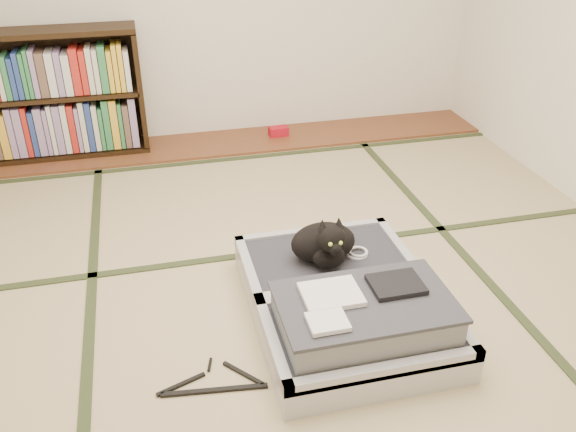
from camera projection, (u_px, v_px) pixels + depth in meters
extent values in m
plane|color=tan|center=(295.00, 293.00, 3.08)|extent=(4.50, 4.50, 0.00)
cube|color=brown|center=(231.00, 142.00, 4.76)|extent=(4.00, 0.50, 0.02)
cube|color=#A80D1D|center=(278.00, 131.00, 4.85)|extent=(0.15, 0.10, 0.07)
cube|color=#2D381E|center=(90.00, 323.00, 2.87)|extent=(0.05, 4.50, 0.01)
cube|color=#2D381E|center=(474.00, 266.00, 3.29)|extent=(0.05, 4.50, 0.01)
cube|color=#2D381E|center=(277.00, 251.00, 3.42)|extent=(4.00, 0.05, 0.01)
cube|color=#2D381E|center=(238.00, 158.00, 4.51)|extent=(4.00, 0.05, 0.01)
cube|color=black|center=(140.00, 89.00, 4.46)|extent=(0.04, 0.29, 0.83)
cube|color=black|center=(62.00, 152.00, 4.55)|extent=(1.29, 0.29, 0.04)
cube|color=black|center=(38.00, 32.00, 4.11)|extent=(1.29, 0.29, 0.04)
cube|color=black|center=(50.00, 95.00, 4.33)|extent=(1.23, 0.29, 0.03)
cube|color=black|center=(52.00, 89.00, 4.45)|extent=(1.29, 0.02, 0.83)
cube|color=gray|center=(56.00, 125.00, 4.42)|extent=(1.16, 0.21, 0.35)
cube|color=gray|center=(45.00, 70.00, 4.22)|extent=(1.16, 0.21, 0.31)
cube|color=#B1B0B5|center=(363.00, 343.00, 2.65)|extent=(0.84, 0.56, 0.15)
cube|color=#2D2D34|center=(363.00, 336.00, 2.63)|extent=(0.75, 0.47, 0.11)
cube|color=#B1B0B5|center=(386.00, 371.00, 2.39)|extent=(0.84, 0.04, 0.06)
cube|color=#B1B0B5|center=(345.00, 294.00, 2.83)|extent=(0.84, 0.04, 0.06)
cube|color=#B1B0B5|center=(273.00, 344.00, 2.53)|extent=(0.04, 0.56, 0.06)
cube|color=#B1B0B5|center=(448.00, 315.00, 2.69)|extent=(0.04, 0.56, 0.06)
cube|color=#B1B0B5|center=(325.00, 271.00, 3.12)|extent=(0.84, 0.56, 0.15)
cube|color=#2D2D34|center=(325.00, 265.00, 3.10)|extent=(0.75, 0.47, 0.11)
cube|color=#B1B0B5|center=(342.00, 288.00, 2.86)|extent=(0.84, 0.04, 0.06)
cube|color=#B1B0B5|center=(312.00, 233.00, 3.30)|extent=(0.84, 0.04, 0.06)
cube|color=#B1B0B5|center=(248.00, 269.00, 3.00)|extent=(0.04, 0.56, 0.06)
cube|color=#B1B0B5|center=(399.00, 248.00, 3.17)|extent=(0.04, 0.56, 0.06)
cylinder|color=black|center=(343.00, 290.00, 2.84)|extent=(0.76, 0.03, 0.03)
cube|color=gray|center=(365.00, 318.00, 2.58)|extent=(0.72, 0.44, 0.15)
cube|color=#3D3D46|center=(366.00, 302.00, 2.54)|extent=(0.74, 0.46, 0.02)
cube|color=white|center=(331.00, 294.00, 2.55)|extent=(0.25, 0.20, 0.02)
cube|color=black|center=(396.00, 284.00, 2.61)|extent=(0.22, 0.18, 0.02)
cube|color=white|center=(328.00, 322.00, 2.39)|extent=(0.16, 0.13, 0.02)
cube|color=white|center=(327.00, 397.00, 2.37)|extent=(0.07, 0.01, 0.05)
cube|color=white|center=(359.00, 393.00, 2.40)|extent=(0.06, 0.01, 0.04)
cube|color=orange|center=(450.00, 374.00, 2.48)|extent=(0.06, 0.01, 0.04)
cube|color=#197F33|center=(433.00, 373.00, 2.45)|extent=(0.04, 0.01, 0.03)
ellipsoid|color=black|center=(323.00, 242.00, 3.01)|extent=(0.32, 0.21, 0.20)
ellipsoid|color=black|center=(329.00, 257.00, 2.94)|extent=(0.16, 0.12, 0.12)
ellipsoid|color=black|center=(332.00, 238.00, 2.85)|extent=(0.14, 0.13, 0.13)
sphere|color=black|center=(335.00, 249.00, 2.81)|extent=(0.06, 0.06, 0.06)
cone|color=black|center=(322.00, 225.00, 2.83)|extent=(0.05, 0.06, 0.07)
cone|color=black|center=(339.00, 223.00, 2.84)|extent=(0.05, 0.06, 0.07)
sphere|color=#A5BF33|center=(330.00, 244.00, 2.79)|extent=(0.02, 0.02, 0.02)
sphere|color=#A5BF33|center=(341.00, 243.00, 2.80)|extent=(0.02, 0.02, 0.02)
cylinder|color=black|center=(338.00, 242.00, 3.15)|extent=(0.20, 0.12, 0.04)
torus|color=white|center=(357.00, 253.00, 3.09)|extent=(0.12, 0.12, 0.02)
torus|color=white|center=(358.00, 252.00, 3.08)|extent=(0.10, 0.10, 0.01)
cube|color=black|center=(215.00, 390.00, 2.49)|extent=(0.44, 0.07, 0.01)
cube|color=black|center=(181.00, 384.00, 2.52)|extent=(0.21, 0.09, 0.01)
cube|color=black|center=(243.00, 374.00, 2.58)|extent=(0.15, 0.18, 0.01)
cylinder|color=black|center=(210.00, 365.00, 2.62)|extent=(0.03, 0.08, 0.01)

